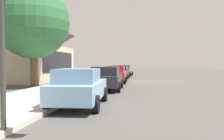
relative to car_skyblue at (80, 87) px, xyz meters
The scene contains 11 objects.
ground_plane 14.94m from the car_skyblue, 10.87° to the right, with size 120.00×120.00×0.00m, color #4C4947.
sidewalk_curb 14.93m from the car_skyblue, 10.76° to the left, with size 60.00×4.20×0.16m, color beige.
car_skyblue is the anchor object (origin of this frame).
car_charcoal 6.23m from the car_skyblue, ahead, with size 4.52×2.17×1.59m.
car_cherry 12.54m from the car_skyblue, ahead, with size 4.69×2.13×1.59m.
car_navy 18.94m from the car_skyblue, ahead, with size 4.78×2.10×1.59m.
car_olive 25.23m from the car_skyblue, ahead, with size 4.73×2.22×1.59m.
storefront_building 17.14m from the car_skyblue, 32.43° to the left, with size 11.12×6.48×5.41m.
shade_tree 10.27m from the car_skyblue, 36.74° to the left, with size 5.53×5.53×7.69m.
utility_pole_wooden 9.82m from the car_skyblue, 35.32° to the left, with size 1.80×0.24×7.50m.
fire_hydrant_red 2.76m from the car_skyblue, 30.35° to the left, with size 0.22×0.22×0.71m.
Camera 1 is at (-24.42, 0.17, 1.80)m, focal length 38.67 mm.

